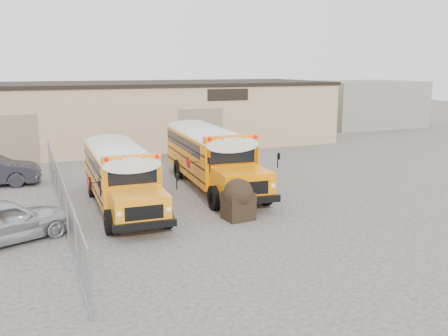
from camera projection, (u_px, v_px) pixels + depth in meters
name	position (u px, v px, depth m)	size (l,w,h in m)	color
ground	(231.00, 220.00, 19.21)	(120.00, 120.00, 0.00)	#3E3B39
warehouse	(127.00, 114.00, 36.92)	(30.20, 10.20, 4.67)	tan
chainlink_fence	(61.00, 194.00, 19.58)	(0.07, 18.07, 1.81)	gray
distant_building_right	(362.00, 103.00, 49.34)	(10.00, 8.00, 4.40)	gray
school_bus_left	(104.00, 150.00, 25.99)	(2.78, 9.00, 2.62)	orange
school_bus_right	(181.00, 136.00, 30.04)	(3.26, 10.07, 2.91)	orange
tarp_bundle	(238.00, 199.00, 19.17)	(1.18, 1.18, 1.61)	black
car_silver	(3.00, 221.00, 16.60)	(1.79, 4.45, 1.52)	#BBBBC0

